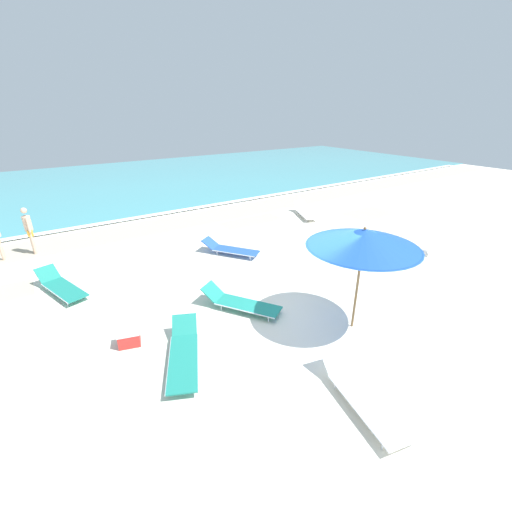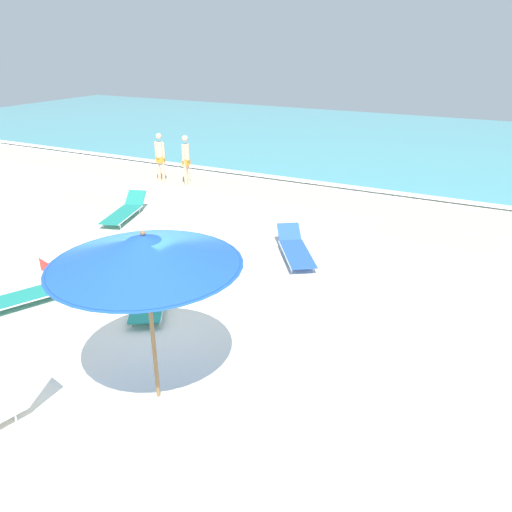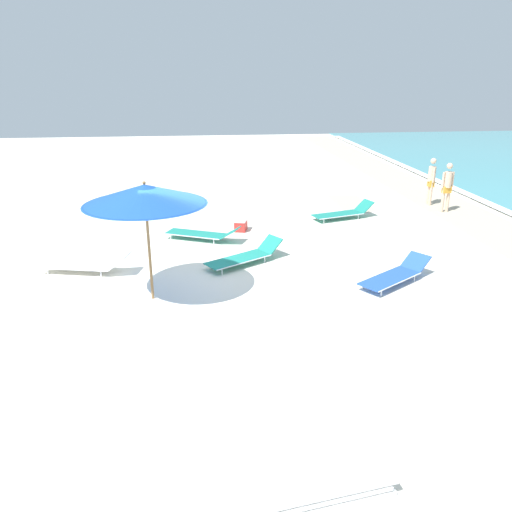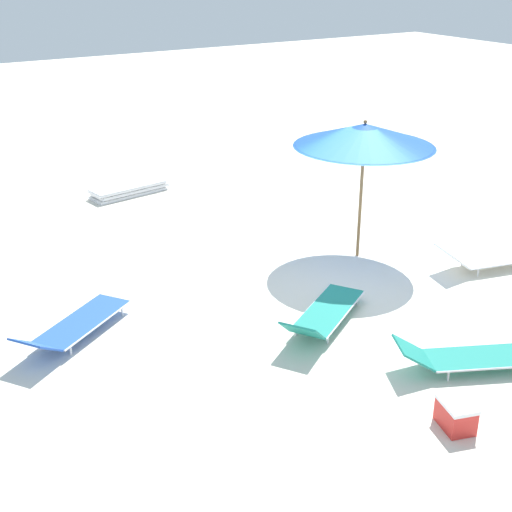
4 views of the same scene
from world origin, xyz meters
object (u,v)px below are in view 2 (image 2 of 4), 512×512
object	(u,v)px
sun_lounger_mid_beach_solo	(33,293)
beachgoer_wading_adult	(186,157)
sun_lounger_near_water_left	(150,293)
beachgoer_shoreline_child	(160,154)
sun_lounger_under_umbrella	(125,211)
beach_umbrella	(144,251)
sun_lounger_near_water_right	(295,249)
cooler_box	(51,263)

from	to	relation	value
sun_lounger_mid_beach_solo	beachgoer_wading_adult	bearing A→B (deg)	129.48
sun_lounger_near_water_left	beachgoer_shoreline_child	bearing A→B (deg)	93.60
sun_lounger_near_water_left	sun_lounger_mid_beach_solo	world-z (taller)	sun_lounger_near_water_left
sun_lounger_under_umbrella	sun_lounger_near_water_left	bearing A→B (deg)	-60.89
beach_umbrella	sun_lounger_under_umbrella	bearing A→B (deg)	134.16
sun_lounger_near_water_right	beachgoer_shoreline_child	xyz separation A→B (m)	(-7.14, 4.12, 0.79)
sun_lounger_near_water_left	sun_lounger_near_water_right	distance (m)	3.83
beachgoer_wading_adult	sun_lounger_mid_beach_solo	bearing A→B (deg)	9.64
sun_lounger_near_water_left	beachgoer_shoreline_child	size ratio (longest dim) A/B	1.24
sun_lounger_under_umbrella	sun_lounger_near_water_right	xyz separation A→B (m)	(5.61, -0.33, -0.01)
sun_lounger_near_water_left	cooler_box	bearing A→B (deg)	144.95
beach_umbrella	sun_lounger_mid_beach_solo	size ratio (longest dim) A/B	1.14
sun_lounger_near_water_right	sun_lounger_under_umbrella	bearing A→B (deg)	142.31
sun_lounger_near_water_left	sun_lounger_mid_beach_solo	size ratio (longest dim) A/B	0.94
cooler_box	sun_lounger_near_water_right	bearing A→B (deg)	52.16
sun_lounger_near_water_right	beachgoer_wading_adult	world-z (taller)	beachgoer_wading_adult
sun_lounger_near_water_left	sun_lounger_near_water_right	size ratio (longest dim) A/B	1.02
sun_lounger_under_umbrella	cooler_box	world-z (taller)	sun_lounger_under_umbrella
sun_lounger_near_water_right	sun_lounger_mid_beach_solo	size ratio (longest dim) A/B	0.92
beach_umbrella	cooler_box	bearing A→B (deg)	153.75
sun_lounger_near_water_left	sun_lounger_mid_beach_solo	distance (m)	2.37
beach_umbrella	sun_lounger_near_water_left	distance (m)	3.65
beachgoer_wading_adult	beachgoer_shoreline_child	world-z (taller)	same
sun_lounger_under_umbrella	sun_lounger_near_water_left	distance (m)	5.44
sun_lounger_near_water_left	beachgoer_shoreline_child	world-z (taller)	beachgoer_shoreline_child
sun_lounger_near_water_left	beachgoer_shoreline_child	xyz separation A→B (m)	(-5.45, 7.56, 0.79)
sun_lounger_near_water_left	beachgoer_wading_adult	size ratio (longest dim) A/B	1.24
beachgoer_shoreline_child	beach_umbrella	bearing A→B (deg)	132.03
sun_lounger_under_umbrella	beachgoer_shoreline_child	size ratio (longest dim) A/B	1.28
sun_lounger_near_water_left	cooler_box	xyz separation A→B (m)	(-2.93, 0.15, -0.02)
sun_lounger_under_umbrella	beachgoer_wading_adult	distance (m)	3.99
beach_umbrella	beachgoer_shoreline_child	xyz separation A→B (m)	(-7.37, 9.80, -1.36)
sun_lounger_mid_beach_solo	beachgoer_wading_adult	xyz separation A→B (m)	(-2.27, 8.73, 0.80)
beach_umbrella	beachgoer_wading_adult	xyz separation A→B (m)	(-6.29, 9.90, -1.36)
beachgoer_wading_adult	sun_lounger_near_water_right	bearing A→B (deg)	50.28
beachgoer_shoreline_child	cooler_box	distance (m)	7.87
beach_umbrella	sun_lounger_near_water_right	world-z (taller)	beach_umbrella
sun_lounger_mid_beach_solo	sun_lounger_near_water_left	bearing A→B (deg)	51.91
sun_lounger_under_umbrella	beachgoer_shoreline_child	distance (m)	4.16
cooler_box	sun_lounger_mid_beach_solo	bearing A→B (deg)	-39.27
beach_umbrella	beachgoer_shoreline_child	world-z (taller)	beach_umbrella
sun_lounger_under_umbrella	sun_lounger_mid_beach_solo	world-z (taller)	sun_lounger_under_umbrella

